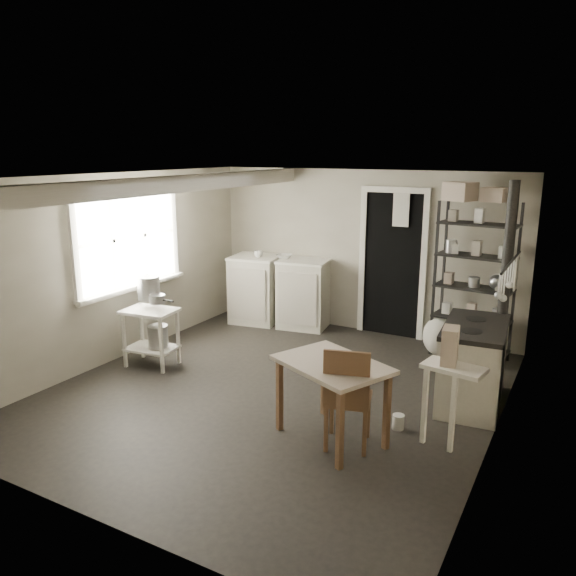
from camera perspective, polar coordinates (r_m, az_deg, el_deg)
The scene contains 31 objects.
floor at distance 6.22m, azimuth -1.36°, elevation -10.48°, with size 5.00×5.00×0.00m, color black.
ceiling at distance 5.67m, azimuth -1.49°, elevation 11.20°, with size 5.00×5.00×0.00m, color beige.
wall_back at distance 8.05m, azimuth 7.60°, elevation 3.65°, with size 4.50×0.02×2.30m, color #A9A390.
wall_front at distance 3.99m, azimuth -20.01°, elevation -7.81°, with size 4.50×0.02×2.30m, color #A9A390.
wall_left at distance 7.21m, azimuth -17.07°, elevation 1.96°, with size 0.02×5.00×2.30m, color #A9A390.
wall_right at distance 5.13m, azimuth 20.90°, elevation -3.09°, with size 0.02×5.00×2.30m, color #A9A390.
window at distance 7.27m, azimuth -15.97°, elevation 4.93°, with size 0.12×1.76×1.28m, color white, non-canonical shape.
doorway at distance 7.90m, azimuth 10.52°, elevation 2.24°, with size 0.96×0.10×2.08m, color white, non-canonical shape.
ceiling_beam at distance 6.36m, azimuth -11.01°, elevation 10.35°, with size 0.18×5.00×0.18m, color white, non-canonical shape.
wallpaper_panel at distance 5.13m, azimuth 20.79°, elevation -3.07°, with size 0.01×5.00×2.30m, color #BCB198, non-canonical shape.
utensil_rail at distance 5.62m, azimuth 21.55°, elevation 2.50°, with size 0.06×1.20×0.44m, color #B7B7BA, non-canonical shape.
prep_table at distance 7.00m, azimuth -13.74°, elevation -4.55°, with size 0.62×0.44×0.71m, color white, non-canonical shape.
stockpot at distance 6.97m, azimuth -13.96°, elevation -0.00°, with size 0.27×0.27×0.29m, color #B7B7BA.
saucepan at distance 6.80m, azimuth -13.14°, elevation -1.10°, with size 0.19×0.19×0.10m, color #B7B7BA.
bucket at distance 6.94m, azimuth -13.07°, elevation -4.78°, with size 0.24×0.24×0.26m, color #B7B7BA.
base_cabinets at distance 8.41m, azimuth -0.83°, elevation -0.60°, with size 1.54×0.66×1.01m, color beige, non-canonical shape.
mixing_bowl at distance 8.26m, azimuth -0.38°, elevation 2.68°, with size 0.30×0.30×0.07m, color silver.
counter_cup at distance 8.34m, azimuth -3.02°, elevation 2.86°, with size 0.13×0.13×0.10m, color silver.
shelf_rack at distance 7.27m, azimuth 18.37°, elevation 0.33°, with size 0.93×0.36×1.96m, color black, non-canonical shape.
shelf_jar at distance 7.24m, azimuth 16.58°, elevation 3.75°, with size 0.08×0.08×0.18m, color silver.
storage_box_a at distance 7.13m, azimuth 17.05°, elevation 8.83°, with size 0.33×0.29×0.22m, color beige.
storage_box_b at distance 7.12m, azimuth 20.16°, elevation 8.43°, with size 0.26×0.24×0.17m, color beige.
stove at distance 6.09m, azimuth 18.26°, elevation -7.28°, with size 0.60×1.08×0.85m, color beige, non-canonical shape.
stovepipe at distance 6.14m, azimuth 21.49°, elevation 3.79°, with size 0.11×0.11×1.46m, color black, non-canonical shape.
side_ledge at distance 5.11m, azimuth 16.24°, elevation -11.40°, with size 0.52×0.28×0.79m, color white, non-canonical shape.
oats_box at distance 4.94m, azimuth 16.17°, elevation -5.05°, with size 0.13×0.21×0.32m, color beige.
work_table at distance 5.15m, azimuth 4.44°, elevation -11.28°, with size 0.97×0.68×0.74m, color beige, non-canonical shape.
table_cup at distance 4.80m, azimuth 5.83°, elevation -7.69°, with size 0.10×0.10×0.10m, color silver.
chair at distance 5.03m, azimuth 6.15°, elevation -10.66°, with size 0.39×0.41×0.95m, color brown, non-canonical shape.
flour_sack at distance 7.44m, azimuth 15.07°, elevation -4.82°, with size 0.41×0.35×0.49m, color silver.
floor_crock at distance 5.53m, azimuth 11.14°, elevation -13.15°, with size 0.11×0.11×0.14m, color silver.
Camera 1 is at (2.86, -4.89, 2.57)m, focal length 35.00 mm.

